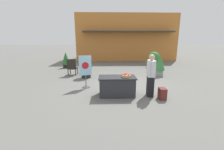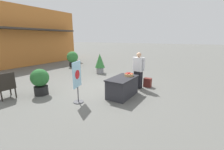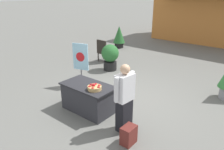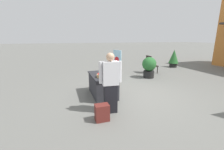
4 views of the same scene
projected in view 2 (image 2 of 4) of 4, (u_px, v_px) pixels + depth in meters
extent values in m
plane|color=slate|center=(105.00, 89.00, 6.84)|extent=(120.00, 120.00, 0.00)
cube|color=#C67533|center=(13.00, 37.00, 12.66)|extent=(10.29, 3.66, 4.72)
cube|color=#38332D|center=(27.00, 29.00, 11.36)|extent=(8.74, 0.90, 0.12)
cube|color=#2D2D33|center=(122.00, 87.00, 5.89)|extent=(1.36, 0.75, 0.72)
cube|color=#242428|center=(123.00, 78.00, 5.80)|extent=(1.45, 0.80, 0.04)
cylinder|color=tan|center=(129.00, 75.00, 6.02)|extent=(0.35, 0.35, 0.10)
sphere|color=#A30F14|center=(130.00, 73.00, 6.12)|extent=(0.08, 0.08, 0.08)
sphere|color=red|center=(127.00, 73.00, 6.11)|extent=(0.08, 0.08, 0.08)
sphere|color=red|center=(126.00, 74.00, 6.01)|extent=(0.08, 0.08, 0.08)
sphere|color=#A30F14|center=(127.00, 75.00, 5.90)|extent=(0.08, 0.08, 0.08)
sphere|color=red|center=(131.00, 75.00, 5.89)|extent=(0.08, 0.08, 0.08)
sphere|color=red|center=(132.00, 74.00, 5.99)|extent=(0.08, 0.08, 0.08)
sphere|color=red|center=(129.00, 73.00, 5.96)|extent=(0.08, 0.08, 0.08)
sphere|color=red|center=(129.00, 73.00, 5.98)|extent=(0.08, 0.08, 0.08)
cube|color=black|center=(138.00, 79.00, 6.88)|extent=(0.27, 0.36, 0.79)
cube|color=silver|center=(139.00, 64.00, 6.71)|extent=(0.30, 0.44, 0.62)
sphere|color=tan|center=(139.00, 55.00, 6.61)|extent=(0.22, 0.22, 0.22)
cylinder|color=silver|center=(144.00, 64.00, 6.55)|extent=(0.09, 0.09, 0.57)
cylinder|color=silver|center=(134.00, 63.00, 6.86)|extent=(0.09, 0.09, 0.57)
cube|color=maroon|center=(148.00, 82.00, 7.06)|extent=(0.24, 0.34, 0.42)
cylinder|color=#4C4C51|center=(78.00, 102.00, 5.38)|extent=(0.36, 0.36, 0.03)
cylinder|color=#4C4C51|center=(78.00, 94.00, 5.31)|extent=(0.04, 0.04, 0.55)
cube|color=#99D1EA|center=(77.00, 74.00, 5.14)|extent=(0.54, 0.19, 0.90)
cylinder|color=red|center=(77.00, 75.00, 5.14)|extent=(0.30, 0.10, 0.31)
cylinder|color=#28231E|center=(10.00, 90.00, 6.04)|extent=(0.05, 0.05, 0.38)
cylinder|color=#28231E|center=(2.00, 97.00, 5.40)|extent=(0.05, 0.05, 0.38)
cylinder|color=#28231E|center=(16.00, 93.00, 5.78)|extent=(0.05, 0.05, 0.38)
cube|color=#28231E|center=(5.00, 88.00, 5.67)|extent=(0.58, 0.58, 0.06)
cube|color=#28231E|center=(7.00, 81.00, 5.46)|extent=(0.55, 0.09, 0.57)
cylinder|color=gray|center=(100.00, 70.00, 9.85)|extent=(0.47, 0.47, 0.37)
cone|color=#337A38|center=(100.00, 61.00, 9.69)|extent=(0.64, 0.64, 0.90)
cylinder|color=black|center=(73.00, 65.00, 11.96)|extent=(0.55, 0.55, 0.36)
sphere|color=#337A38|center=(72.00, 57.00, 11.81)|extent=(0.88, 0.88, 0.88)
cylinder|color=black|center=(41.00, 90.00, 6.09)|extent=(0.53, 0.53, 0.36)
sphere|color=#28662D|center=(40.00, 78.00, 5.96)|extent=(0.71, 0.71, 0.71)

